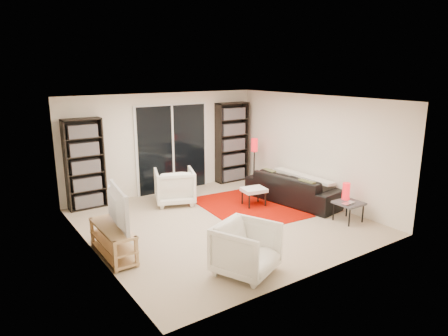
{
  "coord_description": "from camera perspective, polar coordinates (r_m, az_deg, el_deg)",
  "views": [
    {
      "loc": [
        -4.16,
        -6.15,
        2.94
      ],
      "look_at": [
        0.25,
        0.3,
        1.0
      ],
      "focal_mm": 32.0,
      "sensor_mm": 36.0,
      "label": 1
    }
  ],
  "objects": [
    {
      "name": "sofa",
      "position": [
        9.19,
        9.93,
        -2.8
      ],
      "size": [
        1.23,
        2.35,
        0.65
      ],
      "primitive_type": "imported",
      "rotation": [
        0.0,
        0.0,
        1.73
      ],
      "color": "black",
      "rests_on": "floor"
    },
    {
      "name": "ottoman",
      "position": [
        8.81,
        4.3,
        -3.24
      ],
      "size": [
        0.57,
        0.49,
        0.4
      ],
      "color": "white",
      "rests_on": "floor"
    },
    {
      "name": "ceiling",
      "position": [
        7.44,
        -0.29,
        9.79
      ],
      "size": [
        5.0,
        5.0,
        0.02
      ],
      "primitive_type": "cube",
      "color": "white",
      "rests_on": "wall_back"
    },
    {
      "name": "bookshelf_right",
      "position": [
        10.59,
        1.17,
        3.66
      ],
      "size": [
        0.9,
        0.3,
        2.1
      ],
      "color": "black",
      "rests_on": "ground"
    },
    {
      "name": "sliding_door",
      "position": [
        9.83,
        -7.38,
        2.75
      ],
      "size": [
        1.92,
        0.08,
        2.16
      ],
      "color": "white",
      "rests_on": "ground"
    },
    {
      "name": "floor_lamp",
      "position": [
        10.21,
        4.36,
        2.52
      ],
      "size": [
        0.19,
        0.19,
        1.23
      ],
      "color": "black",
      "rests_on": "floor"
    },
    {
      "name": "tv_stand",
      "position": [
        6.75,
        -15.58,
        -9.95
      ],
      "size": [
        0.39,
        1.22,
        0.5
      ],
      "color": "tan",
      "rests_on": "floor"
    },
    {
      "name": "rug",
      "position": [
        8.8,
        3.41,
        -5.55
      ],
      "size": [
        1.94,
        2.52,
        0.01
      ],
      "primitive_type": "cube",
      "rotation": [
        0.0,
        0.0,
        -0.08
      ],
      "color": "#AA0C00",
      "rests_on": "floor"
    },
    {
      "name": "tv",
      "position": [
        6.56,
        -15.72,
        -5.48
      ],
      "size": [
        0.29,
        1.11,
        0.64
      ],
      "primitive_type": "imported",
      "rotation": [
        0.0,
        0.0,
        1.44
      ],
      "color": "black",
      "rests_on": "tv_stand"
    },
    {
      "name": "wall_front",
      "position": [
        5.8,
        13.74,
        -3.92
      ],
      "size": [
        5.0,
        0.02,
        2.4
      ],
      "primitive_type": "cube",
      "color": "white",
      "rests_on": "ground"
    },
    {
      "name": "wall_right",
      "position": [
        9.23,
        12.7,
        2.73
      ],
      "size": [
        0.02,
        5.0,
        2.4
      ],
      "primitive_type": "cube",
      "color": "white",
      "rests_on": "ground"
    },
    {
      "name": "laptop",
      "position": [
        8.11,
        17.6,
        -4.9
      ],
      "size": [
        0.33,
        0.23,
        0.02
      ],
      "primitive_type": "imported",
      "rotation": [
        0.0,
        0.0,
        0.09
      ],
      "color": "silver",
      "rests_on": "side_table"
    },
    {
      "name": "armchair_back",
      "position": [
        9.0,
        -7.07,
        -2.6
      ],
      "size": [
        1.09,
        1.11,
        0.79
      ],
      "primitive_type": "imported",
      "rotation": [
        0.0,
        0.0,
        2.78
      ],
      "color": "white",
      "rests_on": "floor"
    },
    {
      "name": "table_lamp",
      "position": [
        8.35,
        17.04,
        -3.18
      ],
      "size": [
        0.15,
        0.15,
        0.34
      ],
      "primitive_type": "cylinder",
      "color": "red",
      "rests_on": "side_table"
    },
    {
      "name": "wall_back",
      "position": [
        9.75,
        -8.55,
        3.51
      ],
      "size": [
        5.0,
        0.02,
        2.4
      ],
      "primitive_type": "cube",
      "color": "white",
      "rests_on": "ground"
    },
    {
      "name": "bookshelf_left",
      "position": [
        8.98,
        -19.26,
        0.52
      ],
      "size": [
        0.8,
        0.3,
        1.95
      ],
      "color": "black",
      "rests_on": "ground"
    },
    {
      "name": "wall_left",
      "position": [
        6.6,
        -18.57,
        -2.08
      ],
      "size": [
        0.02,
        5.0,
        2.4
      ],
      "primitive_type": "cube",
      "color": "white",
      "rests_on": "ground"
    },
    {
      "name": "armchair_front",
      "position": [
        5.96,
        3.2,
        -11.47
      ],
      "size": [
        1.08,
        1.1,
        0.77
      ],
      "primitive_type": "imported",
      "rotation": [
        0.0,
        0.0,
        0.41
      ],
      "color": "white",
      "rests_on": "floor"
    },
    {
      "name": "floor",
      "position": [
        7.98,
        -0.27,
        -7.66
      ],
      "size": [
        5.0,
        5.0,
        0.0
      ],
      "primitive_type": "plane",
      "color": "beige",
      "rests_on": "ground"
    },
    {
      "name": "side_table",
      "position": [
        8.26,
        17.39,
        -4.95
      ],
      "size": [
        0.5,
        0.5,
        0.4
      ],
      "color": "#45464A",
      "rests_on": "floor"
    }
  ]
}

